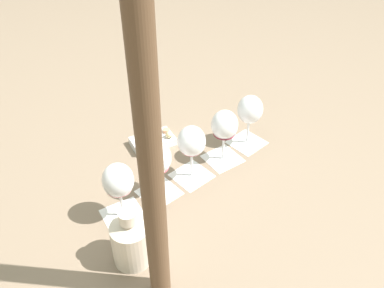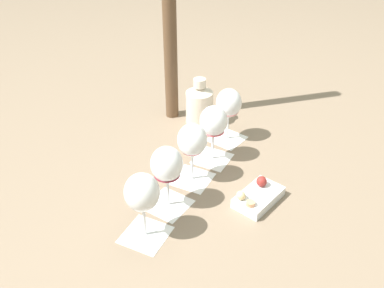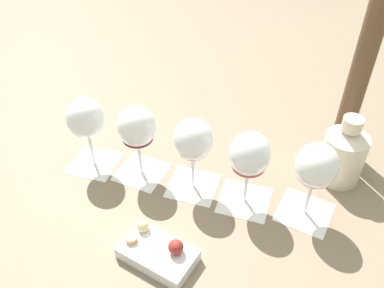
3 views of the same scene
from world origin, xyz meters
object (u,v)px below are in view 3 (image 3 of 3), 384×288
(wine_glass_0, at_px, (316,169))
(wine_glass_3, at_px, (137,129))
(wine_glass_4, at_px, (86,121))
(ceramic_vase, at_px, (343,152))
(wine_glass_1, at_px, (249,157))
(wine_glass_2, at_px, (193,141))
(snack_dish, at_px, (158,252))

(wine_glass_0, xyz_separation_m, wine_glass_3, (0.35, -0.16, 0.00))
(wine_glass_4, bearing_deg, ceramic_vase, 170.68)
(wine_glass_4, distance_m, ceramic_vase, 0.58)
(wine_glass_0, distance_m, wine_glass_4, 0.51)
(wine_glass_1, distance_m, wine_glass_2, 0.12)
(wine_glass_0, relative_size, wine_glass_1, 1.00)
(wine_glass_1, bearing_deg, wine_glass_0, 159.52)
(wine_glass_1, relative_size, wine_glass_4, 1.00)
(wine_glass_2, xyz_separation_m, ceramic_vase, (-0.34, -0.00, -0.06))
(wine_glass_1, bearing_deg, ceramic_vase, -165.29)
(wine_glass_2, relative_size, snack_dish, 1.11)
(wine_glass_3, bearing_deg, wine_glass_1, 153.79)
(wine_glass_4, relative_size, snack_dish, 1.11)
(wine_glass_3, height_order, wine_glass_4, same)
(wine_glass_2, height_order, wine_glass_4, same)
(wine_glass_2, relative_size, wine_glass_4, 1.00)
(wine_glass_3, distance_m, wine_glass_4, 0.12)
(wine_glass_4, bearing_deg, snack_dish, 117.56)
(wine_glass_3, bearing_deg, wine_glass_2, 156.09)
(wine_glass_0, xyz_separation_m, wine_glass_1, (0.12, -0.05, 0.00))
(wine_glass_1, bearing_deg, snack_dish, 33.82)
(wine_glass_0, distance_m, wine_glass_3, 0.38)
(wine_glass_1, relative_size, wine_glass_2, 1.00)
(wine_glass_1, height_order, wine_glass_4, same)
(wine_glass_1, bearing_deg, wine_glass_3, -26.21)
(wine_glass_1, distance_m, wine_glass_3, 0.25)
(wine_glass_2, bearing_deg, wine_glass_0, 155.56)
(wine_glass_3, bearing_deg, ceramic_vase, 173.62)
(wine_glass_2, bearing_deg, snack_dish, 65.83)
(ceramic_vase, distance_m, snack_dish, 0.47)
(wine_glass_4, bearing_deg, wine_glass_1, 155.70)
(snack_dish, bearing_deg, ceramic_vase, -155.84)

